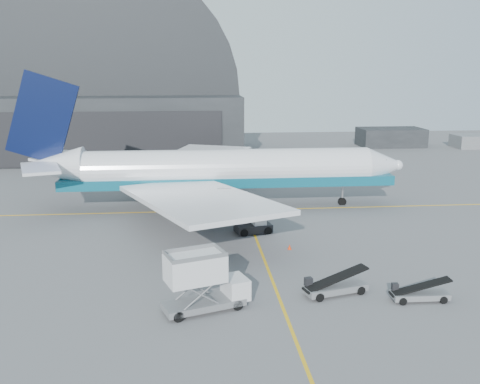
{
  "coord_description": "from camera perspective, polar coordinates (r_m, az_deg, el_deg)",
  "views": [
    {
      "loc": [
        -6.42,
        -43.35,
        17.09
      ],
      "look_at": [
        -1.48,
        10.53,
        4.5
      ],
      "focal_mm": 40.0,
      "sensor_mm": 36.0,
      "label": 1
    }
  ],
  "objects": [
    {
      "name": "hangar",
      "position": [
        109.67,
        -13.56,
        8.8
      ],
      "size": [
        50.0,
        28.3,
        28.0
      ],
      "color": "black",
      "rests_on": "ground"
    },
    {
      "name": "belt_loader_a",
      "position": [
        42.51,
        10.05,
        -9.91
      ],
      "size": [
        5.38,
        2.93,
        2.01
      ],
      "rotation": [
        0.0,
        0.0,
        0.27
      ],
      "color": "slate",
      "rests_on": "ground"
    },
    {
      "name": "catering_truck",
      "position": [
        38.79,
        -4.02,
        -9.57
      ],
      "size": [
        6.62,
        4.2,
        4.27
      ],
      "rotation": [
        0.0,
        0.0,
        0.33
      ],
      "color": "slate",
      "rests_on": "ground"
    },
    {
      "name": "distant_bldg_a",
      "position": [
        124.79,
        15.72,
        4.74
      ],
      "size": [
        14.0,
        8.0,
        4.0
      ],
      "primitive_type": "cube",
      "color": "black",
      "rests_on": "ground"
    },
    {
      "name": "taxi_lines",
      "position": [
        58.92,
        1.24,
        -3.76
      ],
      "size": [
        80.0,
        42.12,
        0.02
      ],
      "color": "gold",
      "rests_on": "ground"
    },
    {
      "name": "ground",
      "position": [
        47.04,
        3.0,
        -8.22
      ],
      "size": [
        200.0,
        200.0,
        0.0
      ],
      "primitive_type": "plane",
      "color": "#565659",
      "rests_on": "ground"
    },
    {
      "name": "traffic_cone",
      "position": [
        52.04,
        5.31,
        -5.85
      ],
      "size": [
        0.35,
        0.35,
        0.5
      ],
      "color": "red",
      "rests_on": "ground"
    },
    {
      "name": "distant_bldg_b",
      "position": [
        128.31,
        23.49,
        4.36
      ],
      "size": [
        8.0,
        6.0,
        2.8
      ],
      "primitive_type": "cube",
      "color": "slate",
      "rests_on": "ground"
    },
    {
      "name": "airliner",
      "position": [
        65.88,
        -2.97,
        2.3
      ],
      "size": [
        48.53,
        47.06,
        17.03
      ],
      "color": "white",
      "rests_on": "ground"
    },
    {
      "name": "belt_loader_b",
      "position": [
        43.03,
        18.55,
        -10.25
      ],
      "size": [
        4.55,
        1.64,
        1.73
      ],
      "rotation": [
        0.0,
        0.0,
        -0.01
      ],
      "color": "slate",
      "rests_on": "ground"
    },
    {
      "name": "pushback_tug",
      "position": [
        56.84,
        1.52,
        -3.71
      ],
      "size": [
        4.11,
        2.88,
        1.74
      ],
      "rotation": [
        0.0,
        0.0,
        0.21
      ],
      "color": "black",
      "rests_on": "ground"
    }
  ]
}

